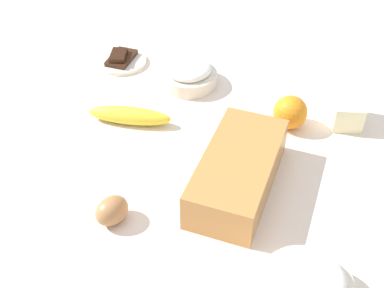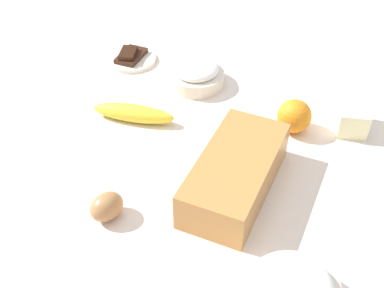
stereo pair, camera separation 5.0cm
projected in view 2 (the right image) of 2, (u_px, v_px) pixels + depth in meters
ground_plane at (192, 162)px, 1.06m from camera, size 2.40×2.40×0.02m
loaf_pan at (235, 173)px, 0.96m from camera, size 0.28×0.14×0.08m
sugar_bowl at (196, 74)px, 1.24m from camera, size 0.14×0.14×0.07m
banana at (133, 113)px, 1.14m from camera, size 0.07×0.19×0.04m
orange_fruit at (294, 116)px, 1.10m from camera, size 0.08×0.08×0.08m
butter_block at (352, 117)px, 1.11m from camera, size 0.10×0.08×0.06m
egg_near_butter at (107, 206)px, 0.92m from camera, size 0.08×0.07×0.05m
chocolate_plate at (131, 58)px, 1.34m from camera, size 0.13×0.13×0.03m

